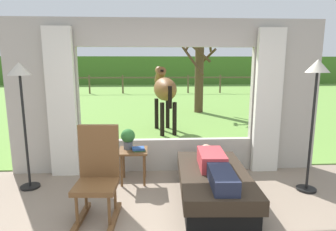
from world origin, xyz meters
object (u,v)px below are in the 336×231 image
(potted_plant, at_px, (128,138))
(horse, at_px, (164,89))
(recliner_sofa, at_px, (213,185))
(reclining_person, at_px, (215,165))
(floor_lamp_right, at_px, (316,86))
(rocking_chair, at_px, (98,174))
(pasture_tree, at_px, (199,72))
(book_stack, at_px, (139,149))
(side_table, at_px, (133,156))
(floor_lamp_left, at_px, (21,88))

(potted_plant, height_order, horse, horse)
(recliner_sofa, xyz_separation_m, reclining_person, (0.00, -0.05, 0.30))
(potted_plant, distance_m, floor_lamp_right, 2.81)
(reclining_person, relative_size, rocking_chair, 1.28)
(pasture_tree, bearing_deg, floor_lamp_right, -85.67)
(recliner_sofa, bearing_deg, book_stack, 151.42)
(side_table, bearing_deg, pasture_tree, 71.75)
(recliner_sofa, xyz_separation_m, book_stack, (-1.03, 0.63, 0.33))
(side_table, relative_size, pasture_tree, 0.18)
(floor_lamp_left, relative_size, horse, 1.02)
(recliner_sofa, xyz_separation_m, pasture_tree, (0.94, 6.90, 1.29))
(reclining_person, xyz_separation_m, rocking_chair, (-1.47, -0.27, 0.02))
(recliner_sofa, xyz_separation_m, floor_lamp_left, (-2.66, 0.56, 1.28))
(reclining_person, relative_size, floor_lamp_right, 0.76)
(rocking_chair, distance_m, horse, 4.45)
(floor_lamp_left, relative_size, pasture_tree, 0.62)
(reclining_person, relative_size, book_stack, 6.94)
(rocking_chair, distance_m, floor_lamp_right, 3.12)
(rocking_chair, relative_size, pasture_tree, 0.38)
(recliner_sofa, bearing_deg, reclining_person, -86.99)
(rocking_chair, bearing_deg, floor_lamp_left, 146.67)
(rocking_chair, distance_m, side_table, 1.08)
(recliner_sofa, distance_m, horse, 4.11)
(potted_plant, bearing_deg, horse, 77.52)
(book_stack, bearing_deg, potted_plant, 145.63)
(recliner_sofa, relative_size, side_table, 3.36)
(recliner_sofa, relative_size, reclining_person, 1.22)
(floor_lamp_left, bearing_deg, horse, 57.48)
(horse, height_order, pasture_tree, pasture_tree)
(side_table, height_order, potted_plant, potted_plant)
(book_stack, bearing_deg, side_table, 148.07)
(floor_lamp_left, height_order, floor_lamp_right, floor_lamp_right)
(potted_plant, bearing_deg, reclining_person, -33.69)
(side_table, xyz_separation_m, floor_lamp_right, (2.56, -0.45, 1.10))
(reclining_person, xyz_separation_m, pasture_tree, (0.94, 6.95, 0.98))
(book_stack, distance_m, floor_lamp_left, 1.89)
(reclining_person, relative_size, floor_lamp_left, 0.77)
(book_stack, bearing_deg, reclining_person, -33.57)
(side_table, height_order, horse, horse)
(potted_plant, height_order, floor_lamp_left, floor_lamp_left)
(floor_lamp_left, bearing_deg, recliner_sofa, -11.81)
(book_stack, height_order, horse, horse)
(reclining_person, distance_m, rocking_chair, 1.49)
(pasture_tree, bearing_deg, rocking_chair, -108.41)
(potted_plant, xyz_separation_m, floor_lamp_right, (2.64, -0.51, 0.83))
(recliner_sofa, relative_size, floor_lamp_right, 0.92)
(recliner_sofa, height_order, side_table, side_table)
(side_table, relative_size, book_stack, 2.52)
(side_table, bearing_deg, reclining_person, -33.45)
(horse, bearing_deg, floor_lamp_left, -131.29)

